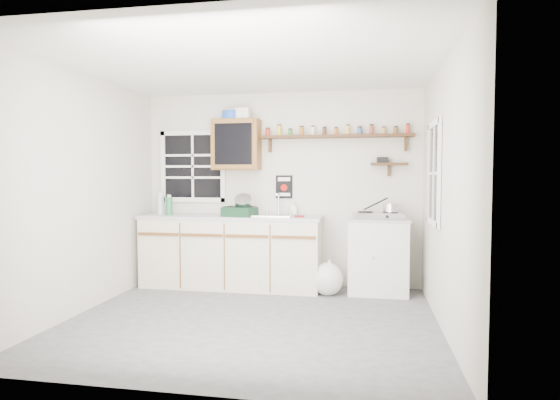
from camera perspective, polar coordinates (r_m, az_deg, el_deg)
The scene contains 18 objects.
room at distance 4.56m, azimuth -3.52°, elevation 0.77°, with size 3.64×3.24×2.54m.
main_cabinet at distance 6.04m, azimuth -5.96°, elevation -6.22°, with size 2.31×0.63×0.92m.
right_cabinet at distance 5.83m, azimuth 11.83°, elevation -6.65°, with size 0.73×0.57×0.91m.
sink at distance 5.86m, azimuth -0.92°, elevation -1.86°, with size 0.52×0.44×0.29m.
upper_cabinet at distance 6.10m, azimuth -5.33°, elevation 6.72°, with size 0.60×0.32×0.65m.
upper_cabinet_clutter at distance 6.14m, azimuth -5.38°, elevation 10.30°, with size 0.37×0.24×0.14m.
spice_shelf at distance 5.97m, azimuth 6.77°, elevation 7.81°, with size 1.91×0.18×0.35m.
secondary_shelf at distance 5.95m, azimuth 12.92°, elevation 4.36°, with size 0.45×0.16×0.24m.
warning_sign at distance 6.10m, azimuth 0.50°, elevation 1.62°, with size 0.22×0.02×0.30m.
window_back at distance 6.43m, azimuth -10.57°, elevation 4.04°, with size 0.93×0.03×0.98m.
window_right at distance 5.02m, azimuth 18.31°, elevation 3.11°, with size 0.03×0.78×1.08m.
water_bottles at distance 6.24m, azimuth -13.85°, elevation -0.58°, with size 0.22×0.12×0.29m.
dish_rack at distance 5.83m, azimuth -4.79°, elevation -1.09°, with size 0.44×0.36×0.29m.
soap_bottle at distance 6.02m, azimuth 1.66°, elevation -0.99°, with size 0.08×0.08×0.18m, color silver.
rag at distance 5.72m, azimuth 2.38°, elevation -2.01°, with size 0.12×0.10×0.02m, color maroon.
hotplate at distance 5.75m, azimuth 11.84°, elevation -1.84°, with size 0.63×0.39×0.08m.
saucepan at distance 5.75m, azimuth 13.25°, elevation -0.95°, with size 0.41×0.28×0.18m.
trash_bag at distance 5.69m, azimuth 5.82°, elevation -9.53°, with size 0.40×0.36×0.46m.
Camera 1 is at (1.09, -4.42, 1.43)m, focal length 30.00 mm.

